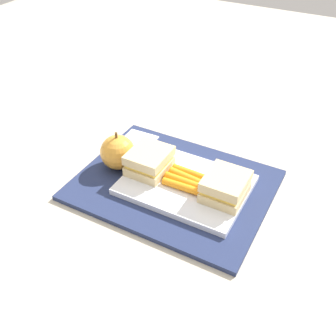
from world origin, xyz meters
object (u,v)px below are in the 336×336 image
(food_tray, at_px, (185,185))
(sandwich_half_left, at_px, (225,186))
(paper_napkin, at_px, (138,141))
(sandwich_half_right, at_px, (149,161))
(apple, at_px, (118,152))
(carrot_sticks_bundle, at_px, (186,180))

(food_tray, distance_m, sandwich_half_left, 0.08)
(food_tray, relative_size, paper_napkin, 3.29)
(food_tray, bearing_deg, sandwich_half_right, 0.00)
(apple, bearing_deg, sandwich_half_right, -174.85)
(apple, bearing_deg, paper_napkin, -81.64)
(food_tray, distance_m, sandwich_half_right, 0.08)
(sandwich_half_right, distance_m, carrot_sticks_bundle, 0.08)
(carrot_sticks_bundle, relative_size, paper_napkin, 1.13)
(carrot_sticks_bundle, xyz_separation_m, paper_napkin, (0.16, -0.09, -0.02))
(food_tray, bearing_deg, paper_napkin, -28.29)
(apple, xyz_separation_m, paper_napkin, (0.01, -0.09, -0.03))
(food_tray, height_order, paper_napkin, food_tray)
(carrot_sticks_bundle, distance_m, apple, 0.15)
(sandwich_half_left, height_order, sandwich_half_right, same)
(sandwich_half_right, relative_size, paper_napkin, 1.14)
(sandwich_half_right, height_order, paper_napkin, sandwich_half_right)
(apple, height_order, paper_napkin, apple)
(paper_napkin, bearing_deg, food_tray, 151.71)
(food_tray, xyz_separation_m, paper_napkin, (0.16, -0.09, -0.00))
(sandwich_half_right, relative_size, apple, 0.99)
(carrot_sticks_bundle, xyz_separation_m, apple, (0.15, 0.01, 0.02))
(paper_napkin, bearing_deg, sandwich_half_left, 160.11)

